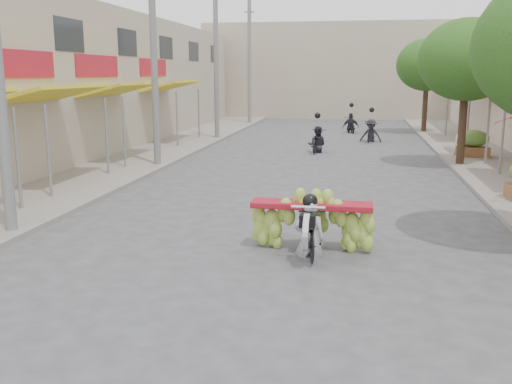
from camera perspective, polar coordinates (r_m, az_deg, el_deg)
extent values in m
plane|color=#515156|center=(8.36, -2.37, -11.70)|extent=(120.00, 120.00, 0.00)
cube|color=gray|center=(24.31, -10.98, 3.83)|extent=(4.00, 60.00, 0.12)
cube|color=gray|center=(23.34, 23.16, 2.77)|extent=(4.00, 60.00, 0.12)
cube|color=tan|center=(25.46, -22.81, 10.13)|extent=(8.00, 40.00, 6.00)
cylinder|color=slate|center=(14.78, -22.74, 2.87)|extent=(0.08, 0.08, 2.55)
cube|color=gold|center=(17.81, -19.81, 9.23)|extent=(1.77, 4.00, 0.53)
cylinder|color=slate|center=(15.96, -20.05, 3.67)|extent=(0.08, 0.08, 2.55)
cylinder|color=slate|center=(19.14, -14.70, 5.23)|extent=(0.08, 0.08, 2.55)
cube|color=#A7162B|center=(18.25, -22.45, 11.76)|extent=(0.10, 3.50, 0.80)
cube|color=gold|center=(22.29, -13.39, 9.97)|extent=(1.77, 4.00, 0.53)
cylinder|color=slate|center=(20.41, -13.07, 5.70)|extent=(0.08, 0.08, 2.55)
cylinder|color=slate|center=(23.75, -9.68, 6.65)|extent=(0.08, 0.08, 2.55)
cube|color=#A7162B|center=(22.65, -15.59, 12.04)|extent=(0.10, 3.50, 0.80)
cube|color=gold|center=(27.91, -8.47, 10.46)|extent=(1.77, 4.00, 0.53)
cylinder|color=slate|center=(26.02, -7.90, 7.14)|extent=(0.08, 0.08, 2.55)
cylinder|color=slate|center=(29.45, -5.74, 7.72)|extent=(0.08, 0.08, 2.55)
cube|color=#A7162B|center=(28.19, -10.26, 12.14)|extent=(0.10, 3.50, 0.80)
cube|color=#1E2328|center=(20.91, -18.21, 14.69)|extent=(0.08, 2.00, 1.10)
cube|color=#1E2328|center=(25.43, -12.78, 14.36)|extent=(0.08, 2.00, 1.10)
cube|color=#1E2328|center=(30.11, -9.02, 14.05)|extent=(0.08, 2.00, 1.10)
cube|color=#1E2328|center=(34.88, -6.29, 13.79)|extent=(0.08, 2.00, 1.10)
cube|color=#1E2328|center=(39.70, -4.22, 13.58)|extent=(0.08, 2.00, 1.10)
cylinder|color=slate|center=(20.03, 23.43, 4.93)|extent=(0.08, 0.08, 2.55)
cube|color=red|center=(24.11, 23.43, 9.45)|extent=(1.77, 4.20, 0.53)
cylinder|color=slate|center=(22.17, 22.16, 5.60)|extent=(0.08, 0.08, 2.55)
cylinder|color=slate|center=(25.88, 20.44, 6.49)|extent=(0.08, 0.08, 2.55)
cube|color=red|center=(29.99, 20.83, 9.92)|extent=(1.77, 4.20, 0.53)
cylinder|color=slate|center=(28.04, 19.66, 6.90)|extent=(0.08, 0.08, 2.55)
cylinder|color=slate|center=(31.79, 18.55, 7.47)|extent=(0.08, 0.08, 2.55)
cube|color=tan|center=(45.51, 8.10, 11.87)|extent=(20.00, 6.00, 7.00)
cylinder|color=slate|center=(20.73, -10.19, 13.45)|extent=(0.24, 0.24, 8.00)
cylinder|color=slate|center=(29.35, -4.01, 13.06)|extent=(0.24, 0.24, 8.00)
cylinder|color=slate|center=(38.15, -0.67, 12.78)|extent=(0.24, 0.24, 8.00)
cube|color=slate|center=(38.34, -0.68, 17.57)|extent=(0.60, 0.08, 0.08)
cylinder|color=#3A2719|center=(21.87, 19.96, 6.54)|extent=(0.28, 0.28, 3.20)
ellipsoid|color=#2A581A|center=(21.81, 20.37, 12.30)|extent=(3.40, 3.40, 2.90)
cylinder|color=#3A2719|center=(33.73, 16.55, 8.36)|extent=(0.28, 0.28, 3.20)
ellipsoid|color=#2A581A|center=(33.69, 16.77, 12.09)|extent=(3.40, 3.40, 2.90)
cube|color=brown|center=(24.10, 20.84, 3.95)|extent=(1.20, 0.80, 0.50)
ellipsoid|color=#5B9236|center=(24.03, 20.94, 5.32)|extent=(1.20, 0.88, 0.66)
imported|color=black|center=(10.63, 5.40, -3.71)|extent=(0.75, 1.75, 1.00)
cylinder|color=silver|center=(9.98, 5.10, -4.02)|extent=(0.10, 0.66, 0.66)
cube|color=black|center=(10.02, 5.17, -2.88)|extent=(0.28, 0.22, 0.22)
cylinder|color=silver|center=(10.07, 5.25, -1.52)|extent=(0.60, 0.05, 0.05)
cube|color=maroon|center=(10.88, 5.59, -1.29)|extent=(2.29, 0.55, 0.10)
imported|color=silver|center=(10.44, 5.44, -0.72)|extent=(0.56, 0.42, 1.56)
sphere|color=black|center=(10.28, 5.51, 3.32)|extent=(0.28, 0.28, 0.28)
imported|color=white|center=(24.45, 19.92, 5.60)|extent=(0.99, 0.79, 1.75)
imported|color=black|center=(24.64, 6.12, 5.05)|extent=(0.81, 1.75, 0.95)
imported|color=#27262E|center=(24.57, 6.15, 6.56)|extent=(0.84, 0.57, 1.65)
sphere|color=black|center=(24.54, 6.18, 7.62)|extent=(0.26, 0.26, 0.26)
imported|color=black|center=(28.87, 11.42, 6.03)|extent=(0.84, 1.94, 1.11)
imported|color=#27262E|center=(28.82, 11.47, 7.16)|extent=(1.13, 0.72, 1.65)
sphere|color=black|center=(28.79, 11.50, 8.06)|extent=(0.26, 0.26, 0.26)
imported|color=black|center=(33.16, 9.47, 6.62)|extent=(0.92, 1.65, 0.88)
imported|color=#27262E|center=(33.11, 9.51, 7.80)|extent=(1.07, 0.75, 1.65)
sphere|color=black|center=(33.08, 9.53, 8.58)|extent=(0.26, 0.26, 0.26)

